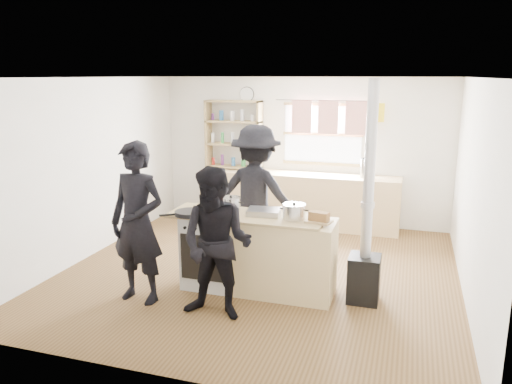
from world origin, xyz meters
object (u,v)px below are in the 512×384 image
roast_tray (264,211)px  person_near_right (217,244)px  stockpot_stove (231,204)px  flue_heater (365,248)px  cooking_island (258,253)px  stockpot_counter (294,212)px  bread_board (319,218)px  skillet_greens (189,213)px  thermos (364,168)px  person_near_left (138,223)px  person_far (256,195)px

roast_tray → person_near_right: person_near_right is taller
person_near_right → roast_tray: bearing=73.1°
stockpot_stove → flue_heater: (1.62, -0.04, -0.37)m
cooking_island → person_near_right: 0.88m
stockpot_counter → bread_board: bearing=-7.8°
skillet_greens → roast_tray: (0.83, 0.28, 0.01)m
roast_tray → stockpot_stove: size_ratio=1.75×
cooking_island → bread_board: (0.73, -0.06, 0.51)m
stockpot_counter → flue_heater: flue_heater is taller
stockpot_counter → flue_heater: 0.90m
thermos → cooking_island: bearing=-108.7°
thermos → cooking_island: size_ratio=0.15×
cooking_island → stockpot_counter: 0.70m
skillet_greens → flue_heater: flue_heater is taller
person_near_left → person_near_right: size_ratio=1.13×
skillet_greens → flue_heater: bearing=8.2°
cooking_island → stockpot_stove: (-0.38, 0.11, 0.55)m
cooking_island → person_near_left: (-1.21, -0.65, 0.45)m
cooking_island → person_near_right: (-0.21, -0.78, 0.35)m
thermos → bread_board: (-0.21, -2.83, -0.07)m
stockpot_stove → bread_board: bearing=-8.8°
roast_tray → cooking_island: bearing=-130.9°
stockpot_counter → skillet_greens: bearing=-170.5°
cooking_island → stockpot_counter: bearing=-2.4°
bread_board → person_near_left: bearing=-162.9°
flue_heater → person_far: 1.80m
thermos → roast_tray: bearing=-108.1°
person_near_right → stockpot_stove: bearing=101.2°
flue_heater → person_near_left: size_ratio=1.36×
skillet_greens → person_near_left: 0.62m
person_near_left → person_near_right: person_near_left is taller
cooking_island → roast_tray: (0.05, 0.06, 0.50)m
stockpot_stove → flue_heater: bearing=-1.6°
cooking_island → flue_heater: size_ratio=0.79×
cooking_island → roast_tray: size_ratio=4.78×
cooking_island → person_near_left: bearing=-151.5°
bread_board → person_far: bearing=136.4°
thermos → bread_board: size_ratio=0.96×
thermos → stockpot_stove: size_ratio=1.27×
thermos → cooking_island: thermos is taller
skillet_greens → roast_tray: roast_tray is taller
roast_tray → flue_heater: (1.19, 0.01, -0.32)m
thermos → flue_heater: (0.30, -2.70, -0.41)m
cooking_island → roast_tray: 0.51m
thermos → cooking_island: (-0.94, -2.77, -0.58)m
flue_heater → stockpot_stove: bearing=178.4°
thermos → skillet_greens: size_ratio=0.63×
thermos → person_far: bearing=-124.2°
person_near_right → thermos: bearing=72.6°
skillet_greens → person_far: person_far is taller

